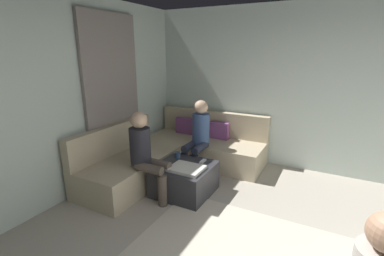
{
  "coord_description": "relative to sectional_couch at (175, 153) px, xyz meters",
  "views": [
    {
      "loc": [
        0.2,
        -1.83,
        1.97
      ],
      "look_at": [
        -1.63,
        1.63,
        0.85
      ],
      "focal_mm": 25.59,
      "sensor_mm": 36.0,
      "label": 1
    }
  ],
  "objects": [
    {
      "name": "folded_blanket",
      "position": [
        0.64,
        -0.76,
        0.16
      ],
      "size": [
        0.44,
        0.36,
        0.04
      ],
      "primitive_type": "cube",
      "color": "white",
      "rests_on": "ottoman"
    },
    {
      "name": "wall_left",
      "position": [
        -0.86,
        -1.88,
        1.07
      ],
      "size": [
        0.12,
        6.0,
        2.7
      ],
      "primitive_type": "cube",
      "color": "silver",
      "rests_on": "ground_plane"
    },
    {
      "name": "sectional_couch",
      "position": [
        0.0,
        0.0,
        0.0
      ],
      "size": [
        2.1,
        2.55,
        0.87
      ],
      "color": "#C6B593",
      "rests_on": "ground_plane"
    },
    {
      "name": "wall_back",
      "position": [
        2.08,
        1.06,
        1.07
      ],
      "size": [
        6.0,
        0.12,
        2.7
      ],
      "primitive_type": "cube",
      "color": "silver",
      "rests_on": "ground_plane"
    },
    {
      "name": "curtain_panel",
      "position": [
        -0.76,
        -0.58,
        0.97
      ],
      "size": [
        0.06,
        1.1,
        2.5
      ],
      "primitive_type": "cube",
      "color": "gray",
      "rests_on": "ground_plane"
    },
    {
      "name": "game_remote",
      "position": [
        0.72,
        -0.42,
        0.15
      ],
      "size": [
        0.05,
        0.15,
        0.02
      ],
      "primitive_type": "cube",
      "color": "white",
      "rests_on": "ottoman"
    },
    {
      "name": "coffee_mug",
      "position": [
        0.32,
        -0.46,
        0.19
      ],
      "size": [
        0.08,
        0.08,
        0.1
      ],
      "primitive_type": "cylinder",
      "color": "#334C72",
      "rests_on": "ottoman"
    },
    {
      "name": "person_on_couch_side",
      "position": [
        0.15,
        -0.98,
        0.38
      ],
      "size": [
        0.6,
        0.3,
        1.2
      ],
      "rotation": [
        0.0,
        0.0,
        -1.57
      ],
      "color": "brown",
      "rests_on": "ground_plane"
    },
    {
      "name": "ottoman",
      "position": [
        0.54,
        -0.64,
        -0.07
      ],
      "size": [
        0.76,
        0.76,
        0.42
      ],
      "primitive_type": "cube",
      "color": "#333338",
      "rests_on": "ground_plane"
    },
    {
      "name": "person_on_couch_back",
      "position": [
        0.4,
        0.06,
        0.38
      ],
      "size": [
        0.3,
        0.6,
        1.2
      ],
      "rotation": [
        0.0,
        0.0,
        3.14
      ],
      "color": "#2D3347",
      "rests_on": "ground_plane"
    }
  ]
}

